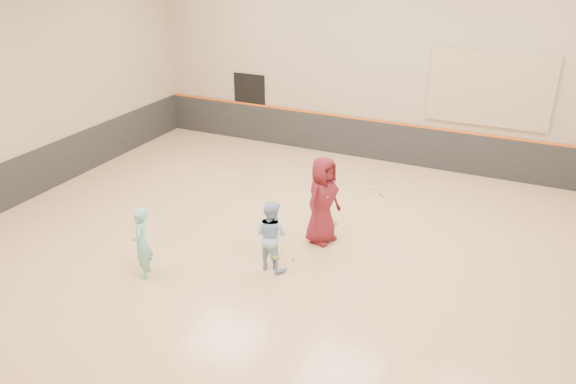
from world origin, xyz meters
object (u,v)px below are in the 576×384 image
at_px(instructor, 271,235).
at_px(spare_racket, 376,190).
at_px(girl, 142,243).
at_px(young_man, 323,200).

bearing_deg(instructor, spare_racket, -88.36).
height_order(girl, instructor, instructor).
distance_m(instructor, spare_racket, 4.64).
relative_size(girl, spare_racket, 2.14).
bearing_deg(spare_racket, young_man, -96.21).
bearing_deg(instructor, girl, 43.68).
relative_size(girl, instructor, 0.99).
distance_m(young_man, spare_racket, 3.19).
distance_m(girl, instructor, 2.54).
relative_size(instructor, young_man, 0.75).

